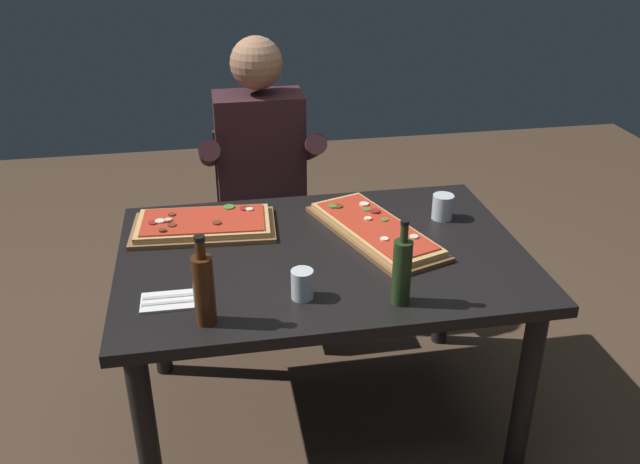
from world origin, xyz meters
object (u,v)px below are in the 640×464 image
Objects in this scene: wine_bottle_dark at (204,288)px; seated_diner at (262,174)px; pizza_rectangular_left at (375,230)px; oil_bottle_amber at (402,270)px; dining_table at (322,275)px; tumbler_far_side at (302,284)px; pizza_rectangular_front at (204,225)px; tumbler_near_camera at (443,207)px; diner_chair at (261,215)px.

wine_bottle_dark is 0.21× the size of seated_diner.
pizza_rectangular_left is 2.36× the size of oil_bottle_amber.
wine_bottle_dark is (-0.41, -0.36, 0.21)m from dining_table.
pizza_rectangular_left is 0.73m from seated_diner.
pizza_rectangular_left is 0.49m from tumbler_far_side.
seated_diner is (0.26, 0.49, -0.02)m from pizza_rectangular_front.
diner_chair is (-0.63, 0.68, -0.30)m from tumbler_near_camera.
tumbler_near_camera reaches higher than pizza_rectangular_left.
tumbler_near_camera is at bearing -3.99° from pizza_rectangular_front.
dining_table is at bearing 67.84° from tumbler_far_side.
tumbler_near_camera is at bearing 37.06° from tumbler_far_side.
wine_bottle_dark is at bearing -164.58° from tumbler_far_side.
pizza_rectangular_left reaches higher than dining_table.
diner_chair is 0.65× the size of seated_diner.
pizza_rectangular_front is 5.65× the size of tumbler_near_camera.
pizza_rectangular_left is at bearing 36.25° from wine_bottle_dark.
wine_bottle_dark is 0.58m from oil_bottle_amber.
dining_table is 1.05× the size of seated_diner.
dining_table is at bearing -156.43° from pizza_rectangular_left.
wine_bottle_dark is 0.32× the size of diner_chair.
dining_table is 0.88m from diner_chair.
seated_diner is (0.00, -0.12, 0.26)m from diner_chair.
pizza_rectangular_front reaches higher than dining_table.
wine_bottle_dark reaches higher than diner_chair.
tumbler_near_camera is 0.84m from seated_diner.
seated_diner is at bearing -90.00° from diner_chair.
seated_diner reaches higher than pizza_rectangular_left.
tumbler_near_camera is at bearing 19.96° from dining_table.
tumbler_far_side is at bearing -142.94° from tumbler_near_camera.
tumbler_near_camera is 0.97m from diner_chair.
tumbler_near_camera is at bearing 30.93° from wine_bottle_dark.
tumbler_far_side is (0.29, 0.08, -0.07)m from wine_bottle_dark.
oil_bottle_amber is at bearing -94.51° from pizza_rectangular_left.
pizza_rectangular_left is at bearing -162.81° from tumbler_near_camera.
pizza_rectangular_left is 0.75× the size of diner_chair.
tumbler_far_side is (-0.32, -0.37, 0.03)m from pizza_rectangular_left.
wine_bottle_dark reaches higher than pizza_rectangular_front.
pizza_rectangular_front is 0.40× the size of seated_diner.
pizza_rectangular_left is at bearing 23.57° from dining_table.
tumbler_far_side is 1.18m from diner_chair.
dining_table is 0.75m from seated_diner.
dining_table is at bearing 115.89° from oil_bottle_amber.
dining_table is 1.61× the size of diner_chair.
diner_chair reaches higher than tumbler_far_side.
pizza_rectangular_front is 0.62× the size of diner_chair.
seated_diner is at bearing 61.82° from pizza_rectangular_front.
tumbler_near_camera reaches higher than tumbler_far_side.
dining_table is at bearing -31.15° from pizza_rectangular_front.
wine_bottle_dark is (-0.01, -0.60, 0.10)m from pizza_rectangular_front.
diner_chair is 0.28m from seated_diner.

